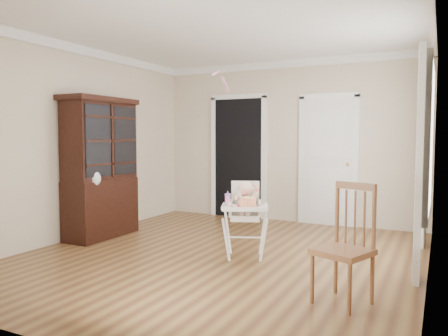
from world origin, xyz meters
The scene contains 16 objects.
floor centered at (0.00, 0.00, 0.00)m, with size 5.00×5.00×0.00m, color #54341D.
ceiling centered at (0.00, 0.00, 2.70)m, with size 5.00×5.00×0.00m, color white.
wall_back centered at (0.00, 2.50, 1.35)m, with size 4.50×4.50×0.00m, color beige.
wall_left centered at (-2.25, 0.00, 1.35)m, with size 5.00×5.00×0.00m, color beige.
wall_right centered at (2.25, 0.00, 1.35)m, with size 5.00×5.00×0.00m, color beige.
crown_molding centered at (0.00, 0.00, 2.64)m, with size 4.50×5.00×0.12m, color white, non-canonical shape.
doorway centered at (-0.90, 2.48, 1.11)m, with size 1.06×0.05×2.22m.
closet_door centered at (0.70, 2.48, 1.02)m, with size 0.96×0.09×2.13m.
window_right centered at (2.18, 0.80, 1.29)m, with size 0.13×1.84×2.30m.
high_chair centered at (0.29, 0.09, 0.56)m, with size 0.72×0.79×0.92m.
baby centered at (0.28, 0.12, 0.70)m, with size 0.31×0.23×0.41m.
cake centered at (0.40, -0.09, 0.69)m, with size 0.24×0.24×0.11m.
sippy_cup centered at (0.13, -0.04, 0.71)m, with size 0.07×0.07×0.17m.
china_cabinet centered at (-1.99, 0.17, 0.99)m, with size 0.52×1.17×1.98m.
dining_chair centered at (1.62, -0.83, 0.48)m, with size 0.54×0.54×1.03m.
streamer centered at (-0.60, 1.05, 2.34)m, with size 0.03×0.50×0.02m, color #FF93C8, non-canonical shape.
Camera 1 is at (2.34, -4.57, 1.42)m, focal length 35.00 mm.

